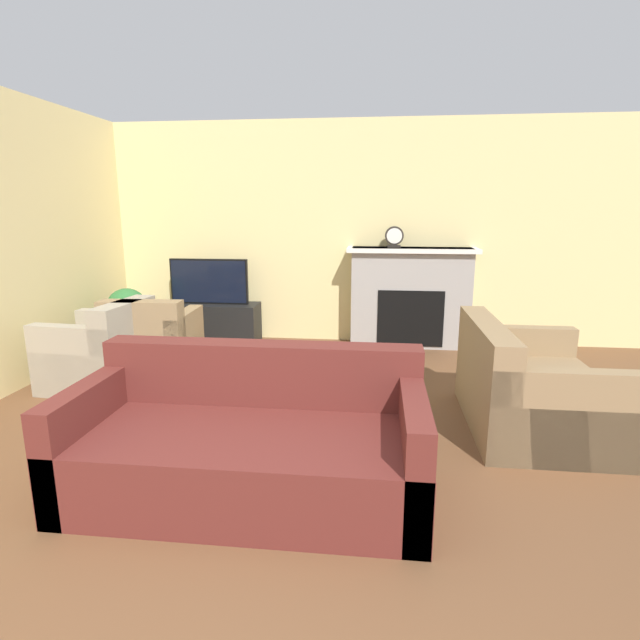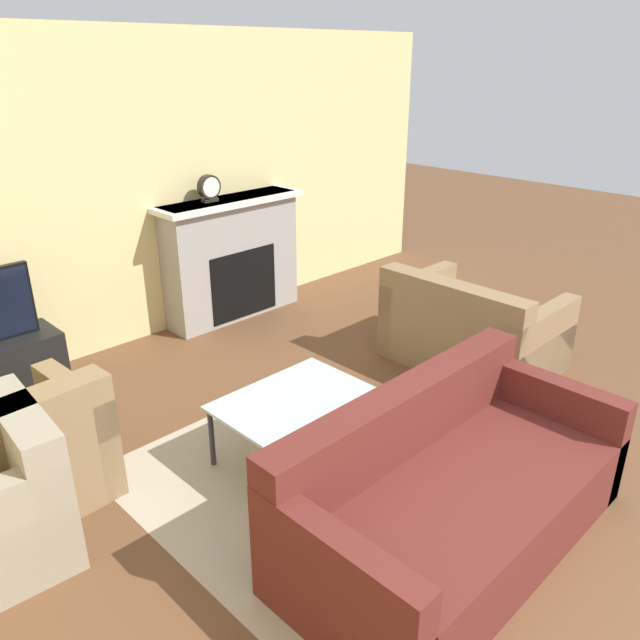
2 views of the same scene
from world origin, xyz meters
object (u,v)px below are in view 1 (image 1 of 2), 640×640
object	(u,v)px
couch_loveseat	(528,392)
mantel_clock	(394,237)
coffee_table	(275,368)
tv	(209,281)
couch_sectional	(250,445)
armchair_accent	(154,347)
potted_plant	(127,312)
armchair_by_window	(102,355)

from	to	relation	value
couch_loveseat	mantel_clock	xyz separation A→B (m)	(-0.98, 2.29, 1.04)
couch_loveseat	coffee_table	distance (m)	1.98
tv	couch_sectional	size ratio (longest dim) A/B	0.48
armchair_accent	potted_plant	xyz separation A→B (m)	(-0.65, 0.76, 0.18)
couch_loveseat	mantel_clock	world-z (taller)	mantel_clock
potted_plant	mantel_clock	bearing A→B (deg)	13.17
couch_sectional	mantel_clock	xyz separation A→B (m)	(0.92, 3.38, 1.05)
couch_sectional	couch_loveseat	size ratio (longest dim) A/B	1.52
armchair_by_window	mantel_clock	xyz separation A→B (m)	(2.77, 1.78, 1.03)
couch_sectional	couch_loveseat	world-z (taller)	same
couch_sectional	mantel_clock	bearing A→B (deg)	74.77
couch_loveseat	potted_plant	size ratio (longest dim) A/B	1.75
couch_loveseat	coffee_table	size ratio (longest dim) A/B	1.37
armchair_by_window	couch_loveseat	bearing A→B (deg)	86.65
tv	mantel_clock	distance (m)	2.33
armchair_by_window	coffee_table	distance (m)	1.84
coffee_table	mantel_clock	distance (m)	2.64
tv	armchair_accent	size ratio (longest dim) A/B	1.19
armchair_accent	coffee_table	distance (m)	1.60
armchair_accent	coffee_table	xyz separation A→B (m)	(1.39, -0.78, 0.09)
tv	couch_sectional	distance (m)	3.55
couch_sectional	coffee_table	distance (m)	1.13
couch_loveseat	potted_plant	bearing A→B (deg)	68.55
tv	armchair_by_window	bearing A→B (deg)	-107.28
coffee_table	mantel_clock	size ratio (longest dim) A/B	3.90
tv	potted_plant	world-z (taller)	tv
armchair_accent	potted_plant	size ratio (longest dim) A/B	1.07
potted_plant	mantel_clock	world-z (taller)	mantel_clock
couch_loveseat	armchair_by_window	bearing A→B (deg)	82.18
tv	armchair_by_window	size ratio (longest dim) A/B	1.12
couch_sectional	armchair_by_window	world-z (taller)	same
coffee_table	mantel_clock	bearing A→B (deg)	66.10
armchair_by_window	potted_plant	world-z (taller)	armchair_by_window
couch_sectional	mantel_clock	world-z (taller)	mantel_clock
armchair_accent	mantel_clock	size ratio (longest dim) A/B	3.28
coffee_table	tv	bearing A→B (deg)	120.52
mantel_clock	couch_loveseat	bearing A→B (deg)	-66.88
couch_loveseat	armchair_by_window	distance (m)	3.78
tv	couch_sectional	bearing A→B (deg)	-67.69
couch_sectional	armchair_by_window	size ratio (longest dim) A/B	2.33
couch_sectional	coffee_table	bearing A→B (deg)	94.03
couch_loveseat	coffee_table	xyz separation A→B (m)	(-1.98, 0.04, 0.11)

